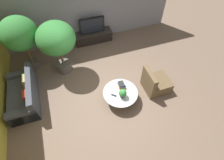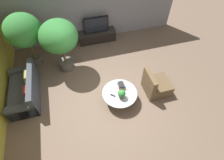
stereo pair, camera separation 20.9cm
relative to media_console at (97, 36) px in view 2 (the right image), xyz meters
The scene contains 12 objects.
ground_plane 2.96m from the media_console, 94.56° to the right, with size 24.00×24.00×0.00m, color brown.
back_wall_stone 1.33m from the media_console, 126.21° to the left, with size 7.40×0.12×3.00m, color gray.
media_console is the anchor object (origin of this frame).
television 0.54m from the media_console, 90.00° to the right, with size 1.01×0.13×0.67m.
coffee_table 3.22m from the media_console, 89.77° to the right, with size 1.09×1.09×0.40m.
couch_by_wall 3.62m from the media_console, 141.74° to the right, with size 0.84×1.74×0.84m.
armchair_wicker 3.41m from the media_console, 68.02° to the right, with size 0.80×0.76×0.86m.
potted_palm_tall 2.90m from the media_console, 163.84° to the right, with size 1.20×1.20×2.03m.
potted_palm_corner 2.25m from the media_console, 138.14° to the right, with size 1.23×1.23×1.96m.
potted_plant_tabletop 3.40m from the media_console, 89.73° to the right, with size 0.23×0.23×0.30m.
book_stack 3.01m from the media_console, 87.55° to the right, with size 0.24×0.33×0.15m.
remote_black 3.27m from the media_console, 93.85° to the right, with size 0.04×0.16×0.02m, color black.
Camera 2 is at (-0.83, -3.21, 4.81)m, focal length 28.00 mm.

